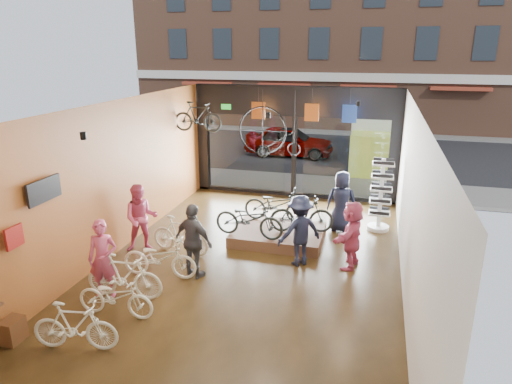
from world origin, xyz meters
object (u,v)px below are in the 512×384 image
(display_bike_left, at_px, (249,219))
(sunglasses_rack, at_px, (381,195))
(customer_1, at_px, (141,218))
(penny_farthing, at_px, (272,133))
(hung_bike, at_px, (198,117))
(floor_bike_3, at_px, (124,276))
(box_truck, at_px, (378,138))
(floor_bike_2, at_px, (115,297))
(display_bike_mid, at_px, (302,214))
(street_car, at_px, (289,141))
(customer_3, at_px, (300,231))
(customer_2, at_px, (194,241))
(floor_bike_5, at_px, (180,235))
(display_platform, at_px, (278,235))
(customer_0, at_px, (103,259))
(floor_bike_4, at_px, (160,258))
(customer_4, at_px, (341,202))
(display_bike_right, at_px, (276,205))
(customer_5, at_px, (352,235))
(floor_bike_1, at_px, (75,326))

(display_bike_left, relative_size, sunglasses_rack, 0.89)
(customer_1, relative_size, penny_farthing, 0.93)
(penny_farthing, xyz_separation_m, hung_bike, (-2.38, -0.18, 0.43))
(sunglasses_rack, bearing_deg, floor_bike_3, -125.02)
(box_truck, distance_m, floor_bike_2, 14.22)
(display_bike_mid, distance_m, sunglasses_rack, 2.50)
(street_car, xyz_separation_m, customer_3, (2.44, -11.27, 0.16))
(customer_2, height_order, sunglasses_rack, sunglasses_rack)
(display_bike_mid, height_order, hung_bike, hung_bike)
(floor_bike_5, relative_size, display_platform, 0.68)
(customer_0, bearing_deg, penny_farthing, 56.04)
(floor_bike_2, distance_m, floor_bike_4, 1.69)
(customer_4, bearing_deg, customer_0, 51.78)
(floor_bike_3, xyz_separation_m, penny_farthing, (1.72, 6.12, 2.00))
(box_truck, distance_m, floor_bike_4, 12.60)
(box_truck, height_order, customer_3, box_truck)
(display_bike_right, height_order, penny_farthing, penny_farthing)
(floor_bike_4, xyz_separation_m, hung_bike, (-0.95, 4.91, 2.47))
(display_bike_mid, xyz_separation_m, hung_bike, (-3.74, 2.19, 2.12))
(customer_0, height_order, customer_4, customer_4)
(street_car, distance_m, penny_farthing, 7.88)
(customer_3, bearing_deg, customer_4, -146.63)
(customer_2, bearing_deg, display_bike_mid, -109.61)
(sunglasses_rack, xyz_separation_m, penny_farthing, (-3.36, 0.88, 1.46))
(customer_4, distance_m, sunglasses_rack, 1.14)
(box_truck, height_order, customer_5, box_truck)
(street_car, distance_m, sunglasses_rack, 9.53)
(floor_bike_2, bearing_deg, sunglasses_rack, -41.54)
(floor_bike_1, relative_size, customer_5, 0.92)
(street_car, xyz_separation_m, floor_bike_4, (-0.51, -12.71, -0.25))
(customer_1, relative_size, customer_3, 1.02)
(floor_bike_1, relative_size, floor_bike_2, 0.96)
(display_bike_mid, relative_size, penny_farthing, 0.89)
(display_bike_left, bearing_deg, street_car, 11.23)
(display_bike_right, xyz_separation_m, customer_3, (1.00, -1.91, 0.09))
(street_car, height_order, hung_bike, hung_bike)
(display_bike_left, height_order, penny_farthing, penny_farthing)
(box_truck, distance_m, sunglasses_rack, 7.51)
(display_bike_right, distance_m, customer_3, 2.16)
(display_bike_right, height_order, customer_3, customer_3)
(floor_bike_4, xyz_separation_m, display_bike_left, (1.53, 2.06, 0.33))
(floor_bike_5, bearing_deg, floor_bike_3, -176.74)
(customer_1, relative_size, customer_2, 1.01)
(floor_bike_5, distance_m, customer_3, 3.05)
(customer_4, relative_size, hung_bike, 1.11)
(floor_bike_1, relative_size, floor_bike_5, 0.93)
(street_car, distance_m, floor_bike_1, 15.52)
(display_bike_right, height_order, hung_bike, hung_bike)
(street_car, bearing_deg, floor_bike_4, 177.69)
(customer_1, bearing_deg, display_bike_left, -6.46)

